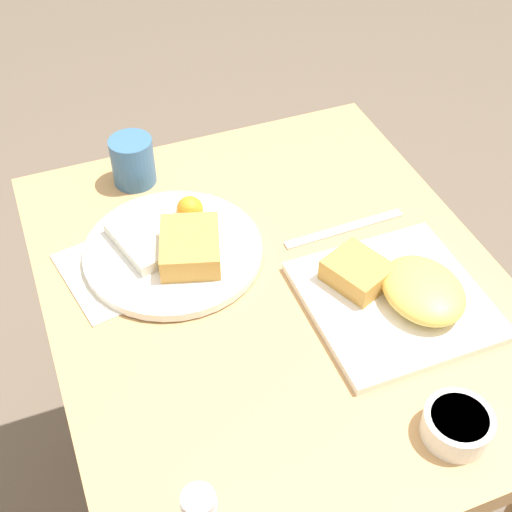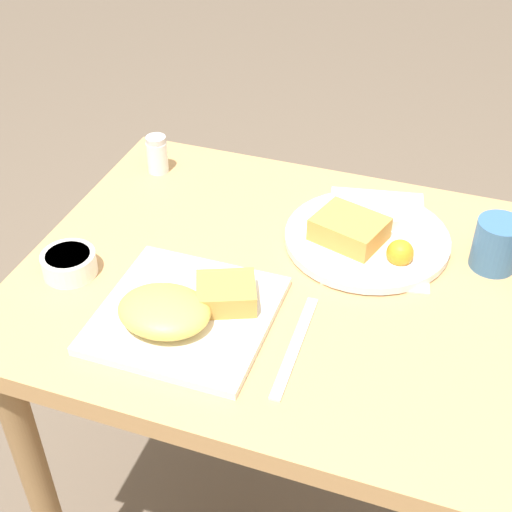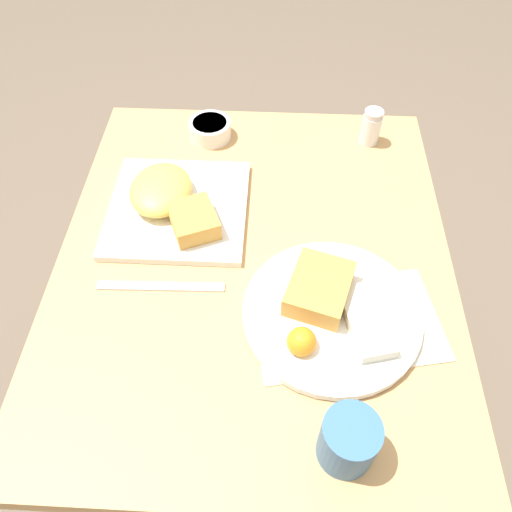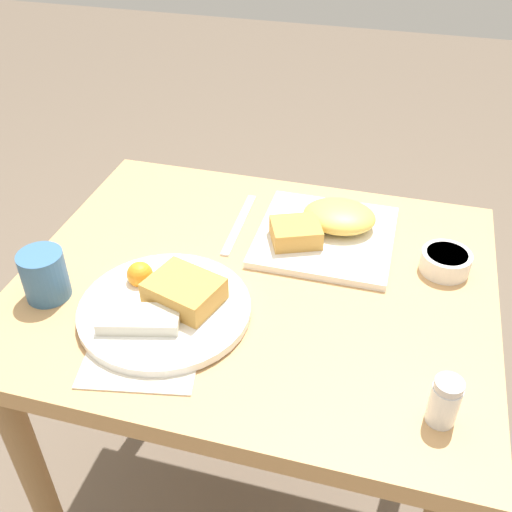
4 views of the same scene
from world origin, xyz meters
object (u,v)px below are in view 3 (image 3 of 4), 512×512
at_px(salt_shaker, 371,129).
at_px(coffee_mug, 348,441).
at_px(plate_oval_far, 330,310).
at_px(butter_knife, 161,286).
at_px(plate_square_near, 173,203).
at_px(sauce_ramekin, 210,129).

height_order(salt_shaker, coffee_mug, coffee_mug).
distance_m(plate_oval_far, butter_knife, 0.28).
height_order(plate_square_near, salt_shaker, salt_shaker).
xyz_separation_m(plate_oval_far, coffee_mug, (0.21, 0.01, 0.02)).
bearing_deg(salt_shaker, plate_square_near, -59.68).
bearing_deg(coffee_mug, salt_shaker, 172.08).
bearing_deg(butter_knife, plate_oval_far, -10.21).
bearing_deg(plate_oval_far, sauce_ramekin, -151.73).
relative_size(plate_oval_far, salt_shaker, 3.73).
relative_size(salt_shaker, butter_knife, 0.35).
relative_size(plate_square_near, plate_oval_far, 0.90).
xyz_separation_m(plate_oval_far, salt_shaker, (-0.43, 0.10, 0.01)).
bearing_deg(plate_square_near, salt_shaker, 120.32).
height_order(plate_oval_far, salt_shaker, salt_shaker).
xyz_separation_m(butter_knife, coffee_mug, (0.25, 0.28, 0.04)).
bearing_deg(butter_knife, plate_square_near, 89.39).
height_order(plate_oval_far, coffee_mug, coffee_mug).
xyz_separation_m(salt_shaker, coffee_mug, (0.64, -0.09, 0.01)).
xyz_separation_m(sauce_ramekin, salt_shaker, (-0.00, 0.33, 0.01)).
distance_m(sauce_ramekin, salt_shaker, 0.33).
bearing_deg(coffee_mug, plate_square_near, -145.68).
relative_size(plate_oval_far, sauce_ramekin, 3.21).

